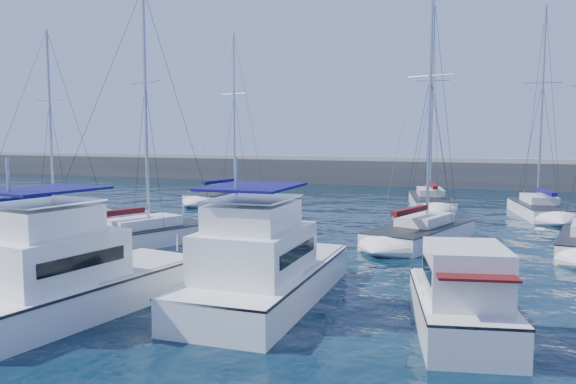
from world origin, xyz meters
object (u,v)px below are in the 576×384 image
at_px(sailboat_mid_a, 44,217).
at_px(sailboat_back_a, 229,196).
at_px(sailboat_back_b, 431,201).
at_px(sailboat_mid_d, 421,233).
at_px(motor_yacht_stbd_inner, 263,272).
at_px(motor_yacht_stbd_outer, 462,304).
at_px(sailboat_back_c, 540,209).
at_px(motor_yacht_port_inner, 72,281).
at_px(sailboat_mid_b, 135,237).

relative_size(sailboat_mid_a, sailboat_back_a, 0.85).
xyz_separation_m(sailboat_back_a, sailboat_back_b, (17.77, 2.96, 0.01)).
xyz_separation_m(sailboat_mid_a, sailboat_mid_d, (24.67, 3.14, 0.01)).
distance_m(motor_yacht_stbd_inner, sailboat_mid_d, 14.30).
bearing_deg(motor_yacht_stbd_outer, sailboat_back_c, 69.66).
bearing_deg(sailboat_back_a, motor_yacht_port_inner, -63.16).
bearing_deg(sailboat_back_a, sailboat_mid_d, -27.54).
relative_size(sailboat_back_a, sailboat_back_c, 0.99).
xyz_separation_m(motor_yacht_port_inner, sailboat_back_a, (-10.93, 31.26, -0.61)).
bearing_deg(sailboat_back_b, motor_yacht_port_inner, -114.82).
distance_m(sailboat_mid_a, sailboat_mid_b, 11.21).
height_order(sailboat_mid_d, sailboat_back_b, sailboat_back_b).
distance_m(motor_yacht_stbd_outer, sailboat_back_c, 28.86).
bearing_deg(motor_yacht_port_inner, sailboat_mid_a, 145.28).
distance_m(motor_yacht_stbd_outer, sailboat_back_a, 36.67).
height_order(motor_yacht_port_inner, sailboat_mid_a, sailboat_mid_a).
relative_size(motor_yacht_stbd_inner, sailboat_back_c, 0.62).
distance_m(motor_yacht_port_inner, sailboat_back_b, 34.90).
relative_size(motor_yacht_port_inner, sailboat_mid_d, 0.62).
height_order(sailboat_back_a, sailboat_back_b, sailboat_back_b).
relative_size(sailboat_mid_b, sailboat_back_a, 0.89).
relative_size(motor_yacht_port_inner, motor_yacht_stbd_outer, 1.43).
relative_size(sailboat_back_b, sailboat_back_c, 1.08).
relative_size(motor_yacht_port_inner, motor_yacht_stbd_inner, 0.94).
xyz_separation_m(sailboat_mid_d, sailboat_back_c, (6.57, 14.09, 0.01)).
distance_m(motor_yacht_stbd_inner, sailboat_mid_a, 23.94).
distance_m(motor_yacht_port_inner, sailboat_mid_b, 11.79).
bearing_deg(sailboat_back_c, sailboat_mid_a, -163.52).
distance_m(sailboat_mid_a, sailboat_mid_d, 24.87).
bearing_deg(motor_yacht_stbd_inner, sailboat_back_b, 83.95).
relative_size(motor_yacht_stbd_outer, sailboat_mid_d, 0.43).
bearing_deg(sailboat_back_b, motor_yacht_stbd_outer, -93.73).
distance_m(sailboat_mid_a, sailboat_back_a, 17.68).
xyz_separation_m(motor_yacht_stbd_inner, sailboat_back_c, (9.86, 27.99, -0.60)).
bearing_deg(sailboat_mid_a, sailboat_mid_b, -13.18).
height_order(motor_yacht_stbd_outer, sailboat_back_a, sailboat_back_a).
distance_m(sailboat_back_a, sailboat_back_b, 18.02).
bearing_deg(motor_yacht_stbd_outer, sailboat_mid_d, 89.33).
bearing_deg(sailboat_back_b, sailboat_mid_b, -130.86).
height_order(motor_yacht_port_inner, sailboat_back_b, sailboat_back_b).
height_order(sailboat_mid_a, sailboat_mid_d, sailboat_mid_d).
bearing_deg(motor_yacht_port_inner, motor_yacht_stbd_inner, 40.48).
bearing_deg(motor_yacht_port_inner, sailboat_back_a, 116.42).
xyz_separation_m(sailboat_mid_a, sailboat_back_c, (31.24, 17.23, 0.02)).
distance_m(motor_yacht_stbd_outer, sailboat_mid_a, 30.46).
relative_size(sailboat_mid_b, sailboat_mid_d, 0.95).
xyz_separation_m(motor_yacht_port_inner, sailboat_back_c, (15.27, 31.55, -0.60)).
xyz_separation_m(motor_yacht_port_inner, motor_yacht_stbd_outer, (12.25, 2.85, -0.19)).
xyz_separation_m(sailboat_back_b, sailboat_back_c, (8.43, -2.67, -0.00)).
bearing_deg(motor_yacht_stbd_outer, sailboat_back_b, 85.45).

